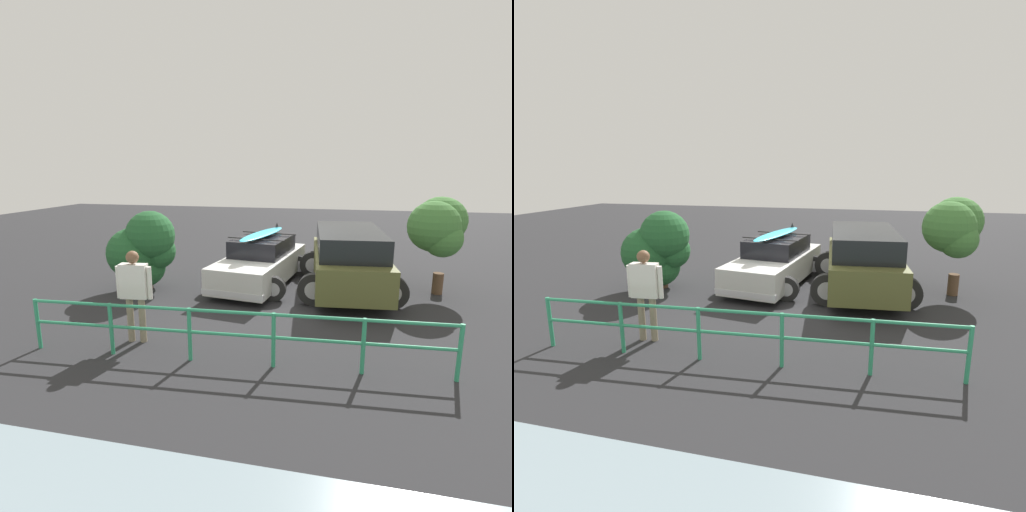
# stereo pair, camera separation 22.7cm
# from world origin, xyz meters

# --- Properties ---
(ground_plane) EXTENTS (44.00, 44.00, 0.02)m
(ground_plane) POSITION_xyz_m (0.00, 0.00, -0.01)
(ground_plane) COLOR #28282B
(ground_plane) RESTS_ON ground
(sedan_car) EXTENTS (2.58, 4.27, 1.61)m
(sedan_car) POSITION_xyz_m (0.66, -0.72, 0.64)
(sedan_car) COLOR silver
(sedan_car) RESTS_ON ground
(suv_car) EXTENTS (2.81, 4.49, 1.68)m
(suv_car) POSITION_xyz_m (-1.75, -0.57, 0.87)
(suv_car) COLOR brown
(suv_car) RESTS_ON ground
(person_bystander) EXTENTS (0.69, 0.25, 1.78)m
(person_bystander) POSITION_xyz_m (2.17, 3.59, 1.07)
(person_bystander) COLOR gray
(person_bystander) RESTS_ON ground
(railing_fence) EXTENTS (7.29, 0.48, 0.95)m
(railing_fence) POSITION_xyz_m (0.17, 4.05, 0.63)
(railing_fence) COLOR #2D9366
(railing_fence) RESTS_ON ground
(bush_near_left) EXTENTS (1.81, 1.54, 2.16)m
(bush_near_left) POSITION_xyz_m (3.59, 0.51, 1.13)
(bush_near_left) COLOR brown
(bush_near_left) RESTS_ON ground
(bush_near_right) EXTENTS (1.54, 1.73, 2.54)m
(bush_near_right) POSITION_xyz_m (-3.96, -0.82, 1.83)
(bush_near_right) COLOR brown
(bush_near_right) RESTS_ON ground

